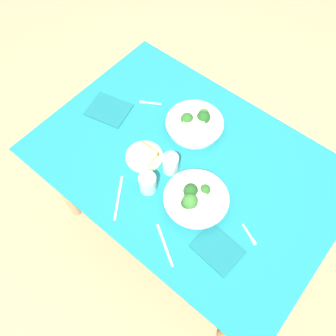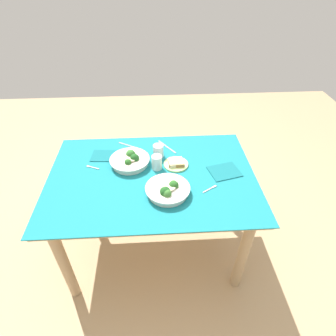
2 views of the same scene
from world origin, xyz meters
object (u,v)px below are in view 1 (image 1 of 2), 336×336
broccoli_bowl_near (195,124)px  napkin_folded_lower (109,110)px  water_glass_side (148,183)px  table_knife_right (118,198)px  fork_by_near_bowl (149,103)px  table_knife_left (165,245)px  napkin_folded_upper (217,249)px  broccoli_bowl_far (195,199)px  fork_by_far_bowl (250,235)px  bread_side_plate (144,156)px  water_glass_center (171,164)px

broccoli_bowl_near → napkin_folded_lower: (0.40, 0.19, -0.03)m
water_glass_side → table_knife_right: size_ratio=0.45×
fork_by_near_bowl → water_glass_side: bearing=98.9°
broccoli_bowl_near → table_knife_left: 0.61m
napkin_folded_upper → broccoli_bowl_near: bearing=-43.7°
table_knife_right → napkin_folded_upper: napkin_folded_upper is taller
fork_by_near_bowl → napkin_folded_upper: napkin_folded_upper is taller
table_knife_left → water_glass_side: bearing=176.5°
broccoli_bowl_far → water_glass_side: 0.21m
broccoli_bowl_far → water_glass_side: (0.20, 0.08, 0.01)m
napkin_folded_lower → water_glass_side: bearing=155.3°
fork_by_near_bowl → table_knife_right: size_ratio=0.47×
water_glass_side → fork_by_far_bowl: size_ratio=1.01×
bread_side_plate → napkin_folded_upper: 0.53m
water_glass_center → bread_side_plate: bearing=11.2°
water_glass_center → table_knife_left: water_glass_center is taller
fork_by_near_bowl → napkin_folded_upper: size_ratio=0.54×
table_knife_left → table_knife_right: bearing=-155.7°
table_knife_right → broccoli_bowl_near: bearing=142.5°
table_knife_left → napkin_folded_upper: 0.21m
water_glass_center → table_knife_left: bearing=125.9°
broccoli_bowl_near → fork_by_near_bowl: 0.27m
napkin_folded_upper → napkin_folded_lower: same height
fork_by_far_bowl → table_knife_left: same height
water_glass_side → fork_by_far_bowl: 0.48m
fork_by_far_bowl → fork_by_near_bowl: same height
table_knife_right → napkin_folded_lower: size_ratio=1.06×
water_glass_center → broccoli_bowl_near: bearing=-76.8°
fork_by_far_bowl → table_knife_right: bearing=-133.4°
bread_side_plate → broccoli_bowl_far: bearing=173.8°
water_glass_side → table_knife_right: bearing=59.8°
broccoli_bowl_near → fork_by_far_bowl: size_ratio=2.93×
table_knife_right → water_glass_center: bearing=127.0°
bread_side_plate → napkin_folded_lower: bearing=-16.2°
broccoli_bowl_far → broccoli_bowl_near: broccoli_bowl_far is taller
bread_side_plate → fork_by_near_bowl: 0.32m
fork_by_near_bowl → table_knife_left: 0.75m
broccoli_bowl_near → fork_by_far_bowl: broccoli_bowl_near is taller
fork_by_near_bowl → table_knife_right: (-0.25, 0.49, -0.00)m
table_knife_left → broccoli_bowl_near: bearing=146.9°
water_glass_center → fork_by_near_bowl: bearing=-35.0°
fork_by_near_bowl → table_knife_right: same height
bread_side_plate → fork_by_near_bowl: size_ratio=1.73×
broccoli_bowl_far → fork_by_far_bowl: size_ratio=2.94×
water_glass_center → table_knife_right: (0.08, 0.25, -0.05)m
bread_side_plate → broccoli_bowl_near: bearing=-104.6°
napkin_folded_lower → fork_by_near_bowl: bearing=-127.9°
broccoli_bowl_near → table_knife_right: bearing=87.4°
table_knife_left → napkin_folded_lower: 0.75m
broccoli_bowl_far → table_knife_right: bearing=35.9°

